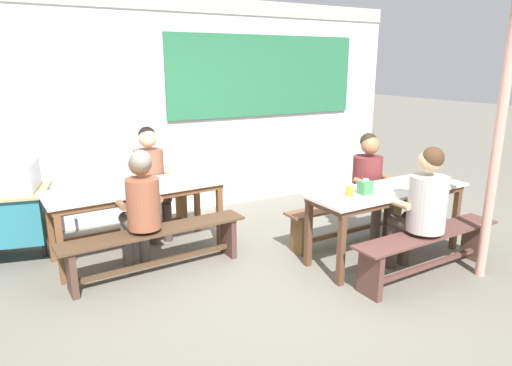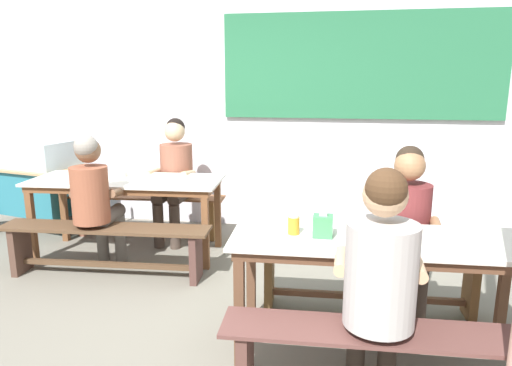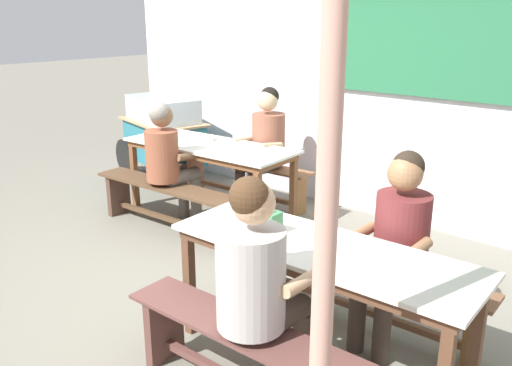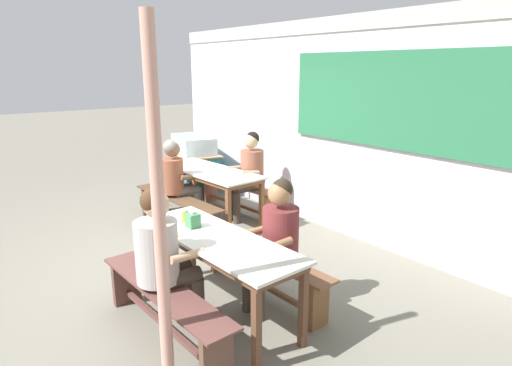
% 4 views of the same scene
% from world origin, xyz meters
% --- Properties ---
extents(ground_plane, '(40.00, 40.00, 0.00)m').
position_xyz_m(ground_plane, '(0.00, 0.00, 0.00)').
color(ground_plane, slate).
extents(backdrop_wall, '(6.76, 0.23, 2.88)m').
position_xyz_m(backdrop_wall, '(0.05, 2.43, 1.51)').
color(backdrop_wall, white).
rests_on(backdrop_wall, ground_plane).
extents(dining_table_far, '(1.89, 0.83, 0.77)m').
position_xyz_m(dining_table_far, '(-1.01, 1.22, 0.70)').
color(dining_table_far, silver).
rests_on(dining_table_far, ground_plane).
extents(dining_table_near, '(1.86, 0.69, 0.77)m').
position_xyz_m(dining_table_near, '(1.29, -0.14, 0.69)').
color(dining_table_near, silver).
rests_on(dining_table_near, ground_plane).
extents(bench_far_back, '(1.73, 0.38, 0.46)m').
position_xyz_m(bench_far_back, '(-1.04, 1.78, 0.30)').
color(bench_far_back, brown).
rests_on(bench_far_back, ground_plane).
extents(bench_far_front, '(1.88, 0.42, 0.46)m').
position_xyz_m(bench_far_front, '(-0.98, 0.67, 0.32)').
color(bench_far_front, brown).
rests_on(bench_far_front, ground_plane).
extents(bench_near_back, '(1.73, 0.32, 0.46)m').
position_xyz_m(bench_near_back, '(1.27, 0.42, 0.31)').
color(bench_near_back, brown).
rests_on(bench_near_back, ground_plane).
extents(bench_near_front, '(1.77, 0.38, 0.46)m').
position_xyz_m(bench_near_front, '(1.31, -0.69, 0.30)').
color(bench_near_front, brown).
rests_on(bench_near_front, ground_plane).
extents(food_cart, '(1.60, 1.00, 1.05)m').
position_xyz_m(food_cart, '(-2.44, 1.80, 0.61)').
color(food_cart, teal).
rests_on(food_cart, ground_plane).
extents(person_left_back_turned, '(0.44, 0.57, 1.27)m').
position_xyz_m(person_left_back_turned, '(-1.09, 0.74, 0.73)').
color(person_left_back_turned, '#645D55').
rests_on(person_left_back_turned, ground_plane).
extents(person_center_facing, '(0.46, 0.58, 1.32)m').
position_xyz_m(person_center_facing, '(-0.70, 1.74, 0.76)').
color(person_center_facing, '#493B32').
rests_on(person_center_facing, ground_plane).
extents(person_near_front, '(0.48, 0.56, 1.31)m').
position_xyz_m(person_near_front, '(1.24, -0.64, 0.76)').
color(person_near_front, '#41362C').
rests_on(person_near_front, ground_plane).
extents(person_right_near_table, '(0.47, 0.54, 1.27)m').
position_xyz_m(person_right_near_table, '(1.51, 0.37, 0.73)').
color(person_right_near_table, '#483B32').
rests_on(person_right_near_table, ground_plane).
extents(tissue_box, '(0.12, 0.11, 0.16)m').
position_xyz_m(tissue_box, '(0.93, -0.17, 0.84)').
color(tissue_box, '#418B56').
rests_on(tissue_box, dining_table_near).
extents(condiment_jar, '(0.07, 0.07, 0.13)m').
position_xyz_m(condiment_jar, '(0.75, -0.15, 0.83)').
color(condiment_jar, orange).
rests_on(condiment_jar, dining_table_near).
extents(soup_bowl, '(0.18, 0.18, 0.05)m').
position_xyz_m(soup_bowl, '(-1.14, 1.32, 0.80)').
color(soup_bowl, silver).
rests_on(soup_bowl, dining_table_far).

